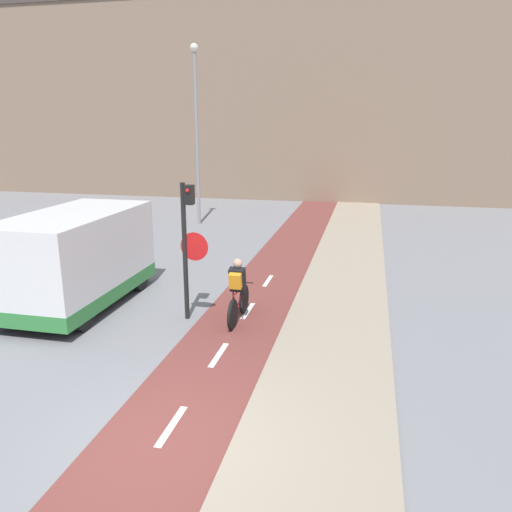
{
  "coord_description": "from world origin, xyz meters",
  "views": [
    {
      "loc": [
        2.77,
        -5.8,
        4.56
      ],
      "look_at": [
        0.0,
        6.4,
        1.2
      ],
      "focal_mm": 35.0,
      "sensor_mm": 36.0,
      "label": 1
    }
  ],
  "objects_px": {
    "street_lamp_far": "(196,119)",
    "cyclist_near": "(238,292)",
    "van": "(77,261)",
    "traffic_light_pole": "(188,237)"
  },
  "relations": [
    {
      "from": "street_lamp_far",
      "to": "traffic_light_pole",
      "type": "bearing_deg",
      "value": -71.97
    },
    {
      "from": "street_lamp_far",
      "to": "cyclist_near",
      "type": "distance_m",
      "value": 12.61
    },
    {
      "from": "traffic_light_pole",
      "to": "street_lamp_far",
      "type": "bearing_deg",
      "value": 108.03
    },
    {
      "from": "street_lamp_far",
      "to": "van",
      "type": "distance_m",
      "value": 11.38
    },
    {
      "from": "street_lamp_far",
      "to": "van",
      "type": "relative_size",
      "value": 1.74
    },
    {
      "from": "traffic_light_pole",
      "to": "van",
      "type": "height_order",
      "value": "traffic_light_pole"
    },
    {
      "from": "cyclist_near",
      "to": "traffic_light_pole",
      "type": "bearing_deg",
      "value": -175.55
    },
    {
      "from": "cyclist_near",
      "to": "van",
      "type": "distance_m",
      "value": 4.27
    },
    {
      "from": "cyclist_near",
      "to": "van",
      "type": "height_order",
      "value": "van"
    },
    {
      "from": "traffic_light_pole",
      "to": "van",
      "type": "distance_m",
      "value": 3.2
    }
  ]
}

